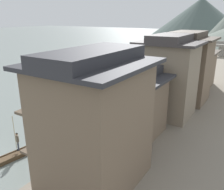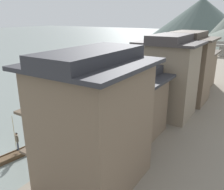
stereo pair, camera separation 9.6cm
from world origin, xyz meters
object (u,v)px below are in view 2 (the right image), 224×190
(boat_upstream_distant, at_px, (171,80))
(mooring_post_dock_far, at_px, (145,101))
(house_waterfront_narrow, at_px, (185,67))
(boat_midriver_drifting, at_px, (194,63))
(stone_bridge, at_px, (191,45))
(house_waterfront_second, at_px, (134,105))
(boat_foreground_poled, at_px, (3,160))
(boatman_person, at_px, (17,139))
(boat_moored_nearest, at_px, (133,107))
(boat_moored_second, at_px, (156,87))
(boat_moored_third, at_px, (134,68))
(house_waterfront_tall, at_px, (167,77))
(mooring_post_dock_near, at_px, (65,156))
(boat_midriver_upstream, at_px, (185,69))
(house_waterfront_nearest, at_px, (93,121))
(boat_moored_far, at_px, (108,83))
(mooring_post_dock_mid, at_px, (116,121))
(house_waterfront_far, at_px, (194,68))

(boat_upstream_distant, relative_size, mooring_post_dock_far, 6.84)
(house_waterfront_narrow, relative_size, mooring_post_dock_far, 10.17)
(boat_midriver_drifting, bearing_deg, stone_bridge, 110.46)
(house_waterfront_second, bearing_deg, boat_foreground_poled, -131.56)
(boat_midriver_drifting, relative_size, boat_upstream_distant, 1.00)
(boatman_person, height_order, boat_moored_nearest, boatman_person)
(boat_moored_second, xyz_separation_m, boat_moored_third, (-9.74, 11.08, 0.02))
(house_waterfront_tall, height_order, mooring_post_dock_near, house_waterfront_tall)
(house_waterfront_second, height_order, stone_bridge, house_waterfront_second)
(boat_moored_second, height_order, boat_midriver_upstream, boat_moored_second)
(boat_moored_third, height_order, house_waterfront_second, house_waterfront_second)
(house_waterfront_second, distance_m, stone_bridge, 54.50)
(boat_midriver_upstream, distance_m, house_waterfront_nearest, 41.29)
(boat_foreground_poled, height_order, boat_moored_far, boat_moored_far)
(boat_moored_second, relative_size, boat_moored_third, 0.75)
(stone_bridge, bearing_deg, house_waterfront_second, -80.15)
(boat_midriver_upstream, bearing_deg, boat_moored_far, -113.99)
(boat_foreground_poled, height_order, mooring_post_dock_far, mooring_post_dock_far)
(boat_foreground_poled, distance_m, mooring_post_dock_near, 5.41)
(house_waterfront_second, distance_m, mooring_post_dock_near, 7.29)
(boat_moored_far, distance_m, stone_bridge, 38.46)
(mooring_post_dock_near, distance_m, mooring_post_dock_far, 14.32)
(boat_moored_second, height_order, house_waterfront_tall, house_waterfront_tall)
(house_waterfront_tall, bearing_deg, boatman_person, -120.27)
(boat_moored_third, relative_size, boat_moored_far, 1.20)
(boat_moored_far, bearing_deg, house_waterfront_narrow, -12.80)
(mooring_post_dock_near, bearing_deg, house_waterfront_second, 68.43)
(house_waterfront_second, relative_size, mooring_post_dock_mid, 7.80)
(house_waterfront_narrow, height_order, mooring_post_dock_mid, house_waterfront_narrow)
(mooring_post_dock_far, bearing_deg, boat_foreground_poled, -106.73)
(boat_moored_nearest, height_order, boat_moored_second, boat_moored_second)
(house_waterfront_nearest, distance_m, house_waterfront_far, 26.04)
(boat_moored_nearest, relative_size, boat_midriver_upstream, 1.32)
(boat_moored_second, relative_size, mooring_post_dock_mid, 4.03)
(house_waterfront_nearest, bearing_deg, boat_foreground_poled, -169.16)
(boat_midriver_drifting, bearing_deg, boat_moored_far, -105.99)
(house_waterfront_tall, relative_size, house_waterfront_narrow, 1.00)
(boat_moored_far, bearing_deg, house_waterfront_nearest, -58.54)
(mooring_post_dock_near, xyz_separation_m, stone_bridge, (-6.82, 60.03, 1.88))
(boat_midriver_upstream, xyz_separation_m, house_waterfront_second, (4.88, -33.80, 3.60))
(boat_moored_third, height_order, boat_midriver_drifting, boat_moored_third)
(mooring_post_dock_near, bearing_deg, stone_bridge, 96.48)
(house_waterfront_second, bearing_deg, mooring_post_dock_near, -111.57)
(boatman_person, distance_m, house_waterfront_second, 10.31)
(boat_upstream_distant, bearing_deg, boat_midriver_upstream, 92.58)
(boat_moored_far, xyz_separation_m, boat_midriver_upstream, (8.14, 18.28, -0.10))
(boat_moored_far, relative_size, house_waterfront_second, 0.57)
(boat_moored_far, distance_m, boat_midriver_drifting, 28.30)
(house_waterfront_nearest, relative_size, house_waterfront_second, 1.25)
(mooring_post_dock_far, bearing_deg, boat_moored_far, 144.40)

